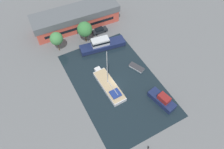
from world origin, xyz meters
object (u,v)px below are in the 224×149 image
object	(u,v)px
quay_tree_near_building	(85,29)
cabin_boat	(162,100)
parked_car	(100,30)
warehouse_building	(76,18)
quay_tree_by_water	(56,39)
motor_cruiser	(102,45)
small_dinghy	(137,67)
sailboat_moored	(109,86)

from	to	relation	value
quay_tree_near_building	cabin_boat	size ratio (longest dim) A/B	0.92
quay_tree_near_building	parked_car	world-z (taller)	quay_tree_near_building
warehouse_building	quay_tree_by_water	size ratio (longest dim) A/B	4.30
motor_cruiser	quay_tree_near_building	bearing A→B (deg)	41.68
cabin_boat	small_dinghy	bearing A→B (deg)	76.32
parked_car	quay_tree_by_water	bearing A→B (deg)	-85.46
parked_car	sailboat_moored	size ratio (longest dim) A/B	0.39
warehouse_building	sailboat_moored	size ratio (longest dim) A/B	2.19
quay_tree_by_water	small_dinghy	xyz separation A→B (m)	(15.87, -16.22, -4.15)
quay_tree_by_water	parked_car	size ratio (longest dim) A/B	1.32
quay_tree_near_building	cabin_boat	xyz separation A→B (m)	(7.28, -27.50, -3.63)
motor_cruiser	cabin_boat	xyz separation A→B (m)	(4.33, -22.93, -0.21)
quay_tree_near_building	quay_tree_by_water	bearing A→B (deg)	177.22
quay_tree_near_building	motor_cruiser	world-z (taller)	quay_tree_near_building
quay_tree_near_building	motor_cruiser	size ratio (longest dim) A/B	0.50
sailboat_moored	small_dinghy	bearing A→B (deg)	9.43
cabin_boat	sailboat_moored	bearing A→B (deg)	120.65
warehouse_building	cabin_boat	world-z (taller)	warehouse_building
warehouse_building	motor_cruiser	world-z (taller)	warehouse_building
quay_tree_near_building	quay_tree_by_water	xyz separation A→B (m)	(-8.24, 0.40, -0.18)
quay_tree_near_building	motor_cruiser	distance (m)	6.43
motor_cruiser	parked_car	bearing A→B (deg)	-11.80
small_dinghy	motor_cruiser	bearing A→B (deg)	-91.63
quay_tree_near_building	sailboat_moored	bearing A→B (deg)	-95.71
parked_car	motor_cruiser	distance (m)	6.56
small_dinghy	parked_car	bearing A→B (deg)	-106.45
warehouse_building	motor_cruiser	xyz separation A→B (m)	(2.53, -12.44, -1.66)
warehouse_building	small_dinghy	xyz separation A→B (m)	(7.21, -23.68, -2.58)
quay_tree_by_water	small_dinghy	size ratio (longest dim) A/B	1.40
small_dinghy	cabin_boat	bearing A→B (deg)	64.10
motor_cruiser	sailboat_moored	bearing A→B (deg)	169.03
motor_cruiser	quay_tree_by_water	bearing A→B (deg)	74.89
sailboat_moored	warehouse_building	bearing A→B (deg)	83.36
motor_cruiser	warehouse_building	bearing A→B (deg)	20.35
warehouse_building	quay_tree_by_water	world-z (taller)	quay_tree_by_water
sailboat_moored	quay_tree_near_building	bearing A→B (deg)	82.54
warehouse_building	sailboat_moored	distance (m)	25.73
quay_tree_by_water	motor_cruiser	xyz separation A→B (m)	(11.20, -4.98, -3.23)
quay_tree_near_building	parked_car	size ratio (longest dim) A/B	1.43
sailboat_moored	motor_cruiser	bearing A→B (deg)	68.43
quay_tree_by_water	sailboat_moored	bearing A→B (deg)	-70.29
warehouse_building	quay_tree_near_building	bearing A→B (deg)	-89.72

